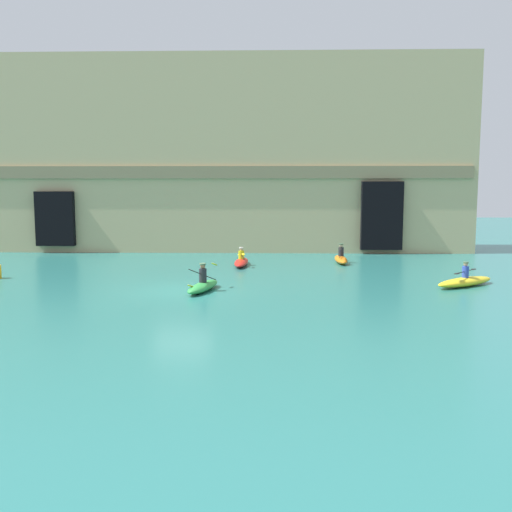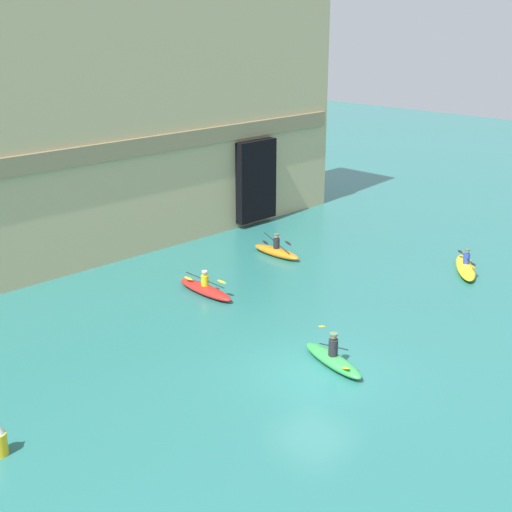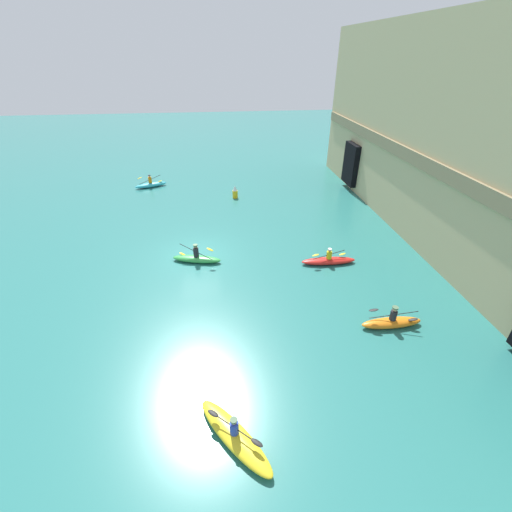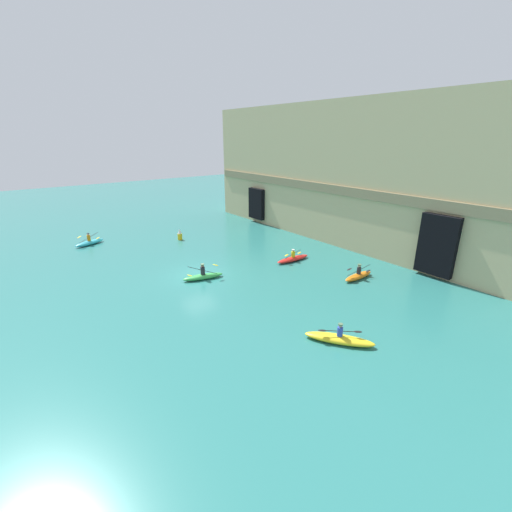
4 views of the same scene
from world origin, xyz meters
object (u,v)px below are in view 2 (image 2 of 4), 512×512
kayak_orange (276,251)px  kayak_yellow (466,267)px  kayak_red (205,289)px  kayak_green (333,359)px

kayak_orange → kayak_yellow: 8.98m
kayak_red → kayak_green: bearing=-6.5°
kayak_orange → kayak_yellow: bearing=-149.2°
kayak_green → kayak_yellow: kayak_green is taller
kayak_green → kayak_orange: bearing=157.3°
kayak_green → kayak_yellow: 11.66m
kayak_red → kayak_orange: bearing=104.5°
kayak_orange → kayak_green: bearing=143.0°
kayak_yellow → kayak_green: bearing=-27.8°
kayak_yellow → kayak_orange: bearing=-94.5°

